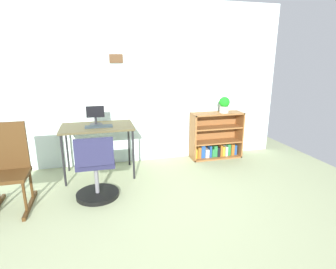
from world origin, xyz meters
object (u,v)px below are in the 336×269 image
(keyboard, at_px, (99,126))
(potted_plant_on_shelf, at_px, (224,104))
(rocking_chair, at_px, (9,166))
(bookshelf_low, at_px, (215,138))
(office_chair, at_px, (96,171))
(desk, at_px, (97,130))
(monitor, at_px, (95,116))

(keyboard, xyz_separation_m, potted_plant_on_shelf, (2.03, 0.31, 0.17))
(keyboard, distance_m, rocking_chair, 1.18)
(potted_plant_on_shelf, bearing_deg, rocking_chair, -164.05)
(rocking_chair, bearing_deg, potted_plant_on_shelf, 15.95)
(bookshelf_low, xyz_separation_m, potted_plant_on_shelf, (0.11, -0.05, 0.58))
(keyboard, bearing_deg, rocking_chair, -151.07)
(keyboard, relative_size, bookshelf_low, 0.43)
(office_chair, distance_m, bookshelf_low, 2.23)
(office_chair, relative_size, potted_plant_on_shelf, 3.08)
(keyboard, relative_size, potted_plant_on_shelf, 1.41)
(desk, xyz_separation_m, potted_plant_on_shelf, (2.05, 0.23, 0.24))
(keyboard, relative_size, office_chair, 0.46)
(bookshelf_low, distance_m, potted_plant_on_shelf, 0.60)
(desk, xyz_separation_m, office_chair, (-0.05, -0.72, -0.32))
(office_chair, xyz_separation_m, potted_plant_on_shelf, (2.10, 0.95, 0.57))
(monitor, bearing_deg, keyboard, -77.06)
(office_chair, height_order, rocking_chair, rocking_chair)
(monitor, height_order, potted_plant_on_shelf, potted_plant_on_shelf)
(potted_plant_on_shelf, bearing_deg, monitor, -175.61)
(desk, xyz_separation_m, monitor, (-0.01, 0.07, 0.19))
(potted_plant_on_shelf, bearing_deg, bookshelf_low, 154.40)
(office_chair, relative_size, rocking_chair, 0.84)
(desk, xyz_separation_m, rocking_chair, (-0.99, -0.64, -0.20))
(monitor, height_order, office_chair, monitor)
(rocking_chair, bearing_deg, desk, 32.91)
(keyboard, bearing_deg, office_chair, -96.12)
(office_chair, relative_size, bookshelf_low, 0.94)
(desk, height_order, keyboard, keyboard)
(keyboard, xyz_separation_m, office_chair, (-0.07, -0.64, -0.39))
(desk, relative_size, rocking_chair, 1.03)
(monitor, xyz_separation_m, rocking_chair, (-0.97, -0.71, -0.39))
(monitor, distance_m, rocking_chair, 1.27)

